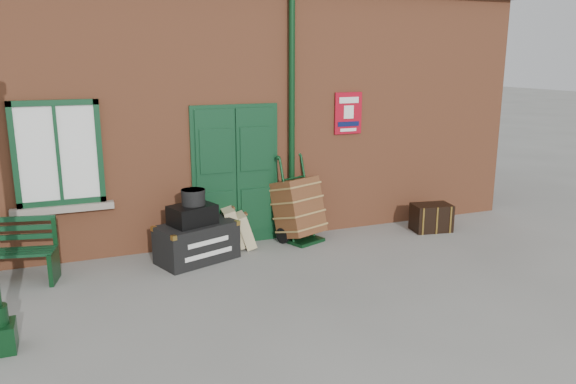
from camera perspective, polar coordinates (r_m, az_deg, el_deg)
ground at (r=8.10m, az=-0.13°, el=-7.98°), size 80.00×80.00×0.00m
station_building at (r=10.89m, az=-7.00°, el=9.17°), size 10.30×4.30×4.36m
houdini_trunk at (r=8.50m, az=-9.24°, el=-5.05°), size 1.29×0.98×0.57m
strongbox at (r=8.37m, az=-9.69°, el=-2.29°), size 0.75×0.64×0.29m
hatbox at (r=8.34m, az=-9.60°, el=-0.51°), size 0.44×0.44×0.23m
suitcase_back at (r=8.98m, az=-5.66°, el=-3.63°), size 0.38×0.49×0.66m
suitcase_front at (r=8.98m, az=-4.42°, el=-3.92°), size 0.37×0.44×0.57m
porter_trolley at (r=9.26m, az=1.06°, el=-1.70°), size 0.89×0.92×1.39m
dark_trunk at (r=10.16m, az=14.35°, el=-2.52°), size 0.72×0.53×0.47m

